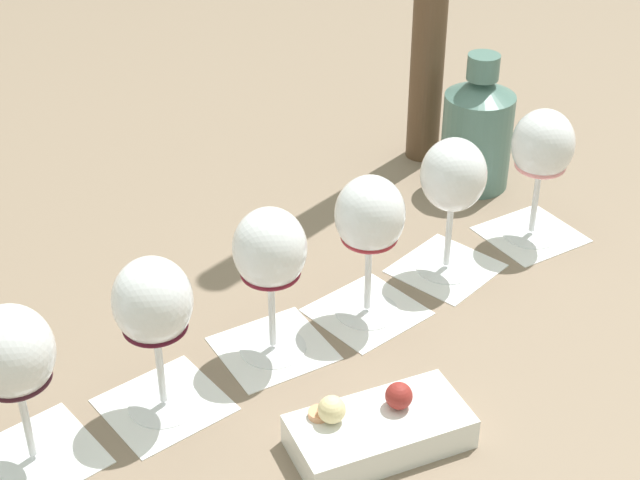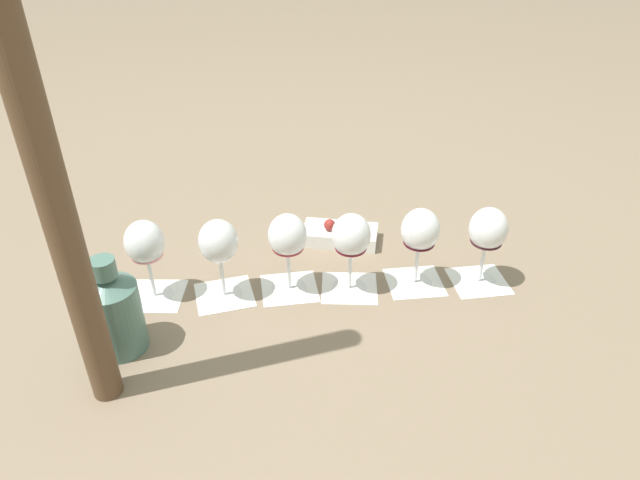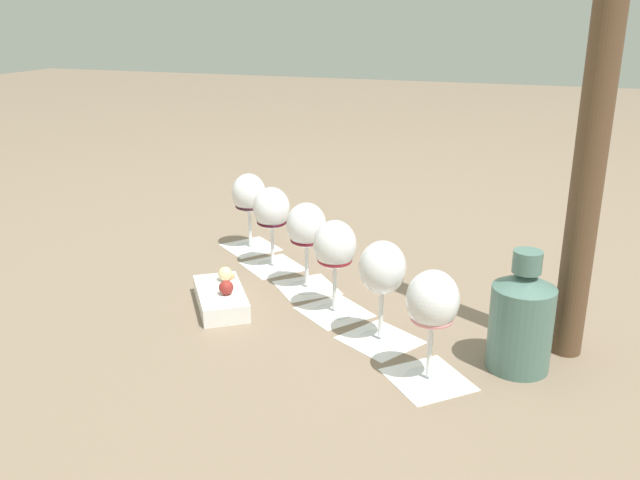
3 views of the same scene
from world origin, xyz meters
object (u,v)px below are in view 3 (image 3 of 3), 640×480
(ceramic_vase, at_px, (521,318))
(snack_dish, at_px, (221,297))
(wine_glass_2, at_px, (335,250))
(wine_glass_5, at_px, (249,197))
(umbrella_pole, at_px, (602,71))
(wine_glass_4, at_px, (272,212))
(wine_glass_3, at_px, (306,230))
(wine_glass_1, at_px, (382,273))
(wine_glass_0, at_px, (432,306))

(ceramic_vase, xyz_separation_m, snack_dish, (0.05, 0.53, -0.06))
(wine_glass_2, distance_m, wine_glass_5, 0.39)
(wine_glass_5, xyz_separation_m, umbrella_pole, (-0.28, -0.68, 0.32))
(wine_glass_4, bearing_deg, wine_glass_5, 45.66)
(ceramic_vase, bearing_deg, umbrella_pole, -41.39)
(wine_glass_3, xyz_separation_m, snack_dish, (-0.13, 0.12, -0.10))
(wine_glass_4, relative_size, snack_dish, 0.92)
(ceramic_vase, distance_m, umbrella_pole, 0.37)
(wine_glass_1, xyz_separation_m, wine_glass_2, (0.08, 0.11, 0.00))
(ceramic_vase, xyz_separation_m, umbrella_pole, (0.08, -0.07, 0.35))
(wine_glass_4, bearing_deg, wine_glass_0, -131.12)
(ceramic_vase, bearing_deg, wine_glass_2, 74.00)
(wine_glass_1, relative_size, wine_glass_3, 1.00)
(wine_glass_0, bearing_deg, wine_glass_1, 45.22)
(wine_glass_1, bearing_deg, wine_glass_4, 50.18)
(wine_glass_2, height_order, wine_glass_3, same)
(wine_glass_3, bearing_deg, ceramic_vase, -113.75)
(wine_glass_2, height_order, wine_glass_5, same)
(wine_glass_2, xyz_separation_m, wine_glass_4, (0.17, 0.19, 0.00))
(wine_glass_1, height_order, wine_glass_3, same)
(wine_glass_1, bearing_deg, wine_glass_5, 49.03)
(wine_glass_2, distance_m, wine_glass_4, 0.26)
(wine_glass_0, distance_m, snack_dish, 0.44)
(wine_glass_2, xyz_separation_m, ceramic_vase, (-0.09, -0.32, -0.04))
(wine_glass_0, bearing_deg, wine_glass_3, 47.72)
(wine_glass_3, relative_size, ceramic_vase, 0.90)
(wine_glass_0, bearing_deg, snack_dish, 72.15)
(wine_glass_1, bearing_deg, wine_glass_3, 49.09)
(wine_glass_4, distance_m, ceramic_vase, 0.58)
(wine_glass_3, distance_m, umbrella_pole, 0.58)
(wine_glass_2, distance_m, umbrella_pole, 0.51)
(wine_glass_1, distance_m, wine_glass_3, 0.25)
(wine_glass_1, relative_size, wine_glass_5, 1.00)
(wine_glass_2, height_order, ceramic_vase, ceramic_vase)
(wine_glass_2, bearing_deg, wine_glass_1, -126.59)
(snack_dish, relative_size, umbrella_pole, 0.21)
(wine_glass_4, height_order, umbrella_pole, umbrella_pole)
(wine_glass_5, bearing_deg, wine_glass_3, -131.03)
(wine_glass_1, relative_size, ceramic_vase, 0.90)
(wine_glass_3, bearing_deg, snack_dish, 138.36)
(wine_glass_2, distance_m, ceramic_vase, 0.34)
(wine_glass_3, bearing_deg, wine_glass_1, -130.91)
(wine_glass_1, height_order, ceramic_vase, ceramic_vase)
(wine_glass_2, bearing_deg, snack_dish, 102.46)
(wine_glass_5, bearing_deg, wine_glass_4, -134.34)
(wine_glass_2, xyz_separation_m, snack_dish, (-0.04, 0.20, -0.10))
(wine_glass_2, bearing_deg, wine_glass_5, 47.56)
(wine_glass_5, relative_size, snack_dish, 0.92)
(wine_glass_1, xyz_separation_m, wine_glass_5, (0.34, 0.40, 0.00))
(umbrella_pole, bearing_deg, wine_glass_0, 130.60)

